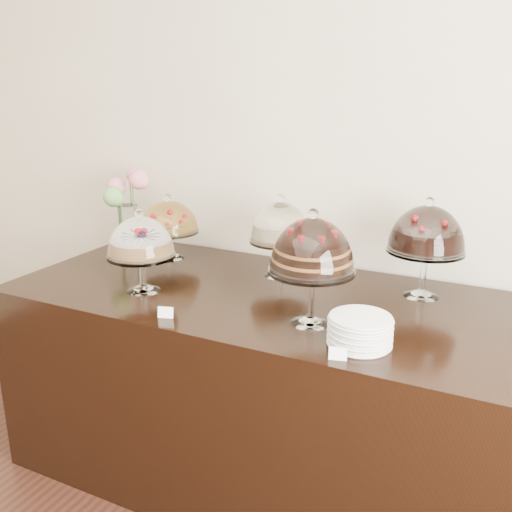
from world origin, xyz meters
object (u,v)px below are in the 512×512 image
at_px(display_counter, 261,385).
at_px(cake_stand_cheesecake, 280,226).
at_px(flower_vase, 126,202).
at_px(cake_stand_fruit_tart, 169,219).
at_px(plate_stack, 360,331).
at_px(cake_stand_choco_layer, 312,250).
at_px(cake_stand_dark_choco, 427,233).
at_px(cake_stand_sugar_sponge, 141,241).

distance_m(display_counter, cake_stand_cheesecake, 0.73).
bearing_deg(cake_stand_cheesecake, flower_vase, 175.31).
bearing_deg(cake_stand_fruit_tart, display_counter, -21.13).
height_order(cake_stand_cheesecake, plate_stack, cake_stand_cheesecake).
bearing_deg(plate_stack, cake_stand_cheesecake, 134.86).
bearing_deg(cake_stand_choco_layer, cake_stand_dark_choco, 55.87).
bearing_deg(plate_stack, display_counter, 149.94).
distance_m(display_counter, plate_stack, 0.79).
height_order(display_counter, cake_stand_sugar_sponge, cake_stand_sugar_sponge).
distance_m(cake_stand_choco_layer, cake_stand_cheesecake, 0.56).
xyz_separation_m(cake_stand_sugar_sponge, cake_stand_fruit_tart, (-0.17, 0.45, -0.02)).
bearing_deg(cake_stand_dark_choco, cake_stand_sugar_sponge, -156.77).
distance_m(cake_stand_choco_layer, flower_vase, 1.38).
relative_size(cake_stand_sugar_sponge, plate_stack, 1.67).
relative_size(cake_stand_sugar_sponge, cake_stand_cheesecake, 0.94).
height_order(cake_stand_sugar_sponge, cake_stand_fruit_tart, cake_stand_sugar_sponge).
distance_m(cake_stand_cheesecake, plate_stack, 0.80).
height_order(cake_stand_choco_layer, cake_stand_dark_choco, cake_stand_choco_layer).
xyz_separation_m(cake_stand_sugar_sponge, plate_stack, (1.00, -0.10, -0.17)).
bearing_deg(flower_vase, cake_stand_sugar_sponge, -46.64).
bearing_deg(flower_vase, display_counter, -18.46).
bearing_deg(flower_vase, cake_stand_dark_choco, -1.95).
distance_m(cake_stand_sugar_sponge, plate_stack, 1.02).
height_order(cake_stand_dark_choco, plate_stack, cake_stand_dark_choco).
bearing_deg(plate_stack, cake_stand_fruit_tart, 154.69).
xyz_separation_m(display_counter, flower_vase, (-0.97, 0.32, 0.70)).
xyz_separation_m(cake_stand_sugar_sponge, cake_stand_choco_layer, (0.78, -0.00, 0.07)).
height_order(display_counter, cake_stand_fruit_tart, cake_stand_fruit_tart).
bearing_deg(cake_stand_fruit_tart, cake_stand_cheesecake, -0.27).
bearing_deg(flower_vase, cake_stand_choco_layer, -22.56).
distance_m(cake_stand_fruit_tart, plate_stack, 1.30).
xyz_separation_m(display_counter, cake_stand_choco_layer, (0.31, -0.21, 0.74)).
height_order(cake_stand_fruit_tart, flower_vase, flower_vase).
bearing_deg(display_counter, cake_stand_fruit_tart, 158.87).
distance_m(cake_stand_dark_choco, plate_stack, 0.62).
distance_m(cake_stand_choco_layer, cake_stand_fruit_tart, 1.06).
xyz_separation_m(cake_stand_sugar_sponge, cake_stand_dark_choco, (1.10, 0.47, 0.05)).
bearing_deg(flower_vase, cake_stand_fruit_tart, -12.95).
height_order(cake_stand_sugar_sponge, flower_vase, flower_vase).
distance_m(cake_stand_fruit_tart, flower_vase, 0.34).
bearing_deg(cake_stand_fruit_tart, cake_stand_dark_choco, 0.92).
bearing_deg(flower_vase, plate_stack, -22.79).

